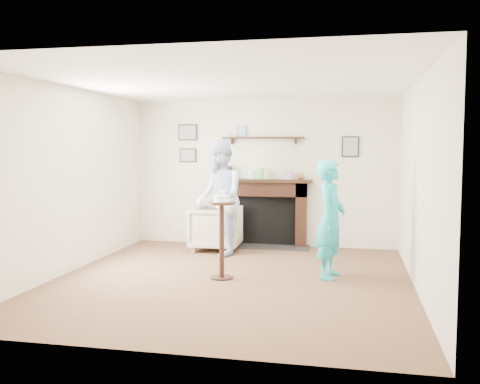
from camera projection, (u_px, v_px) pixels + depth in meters
name	position (u px, v px, depth m)	size (l,w,h in m)	color
ground	(232.00, 280.00, 6.83)	(5.00, 5.00, 0.00)	brown
room_shell	(242.00, 152.00, 7.37)	(4.54, 5.02, 2.52)	beige
armchair	(216.00, 250.00, 8.82)	(0.78, 0.80, 0.73)	tan
man	(219.00, 255.00, 8.41)	(0.88, 0.68, 1.81)	#A3AFCB
woman	(330.00, 277.00, 6.95)	(0.56, 0.37, 1.53)	teal
pedestal_table	(222.00, 224.00, 6.85)	(0.36, 0.36, 1.14)	black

